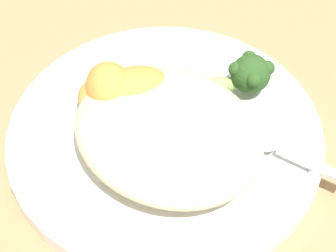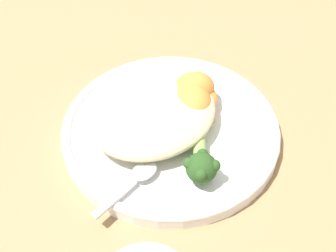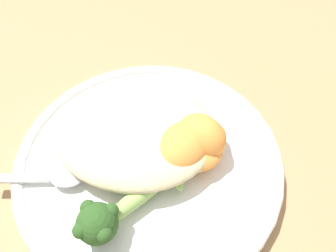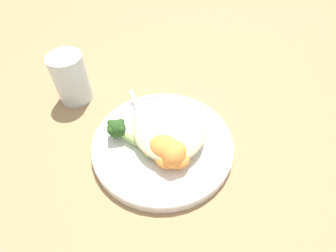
% 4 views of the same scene
% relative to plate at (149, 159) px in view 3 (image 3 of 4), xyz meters
% --- Properties ---
extents(ground_plane, '(4.00, 4.00, 0.00)m').
position_rel_plate_xyz_m(ground_plane, '(-0.01, 0.01, -0.01)').
color(ground_plane, '#9E7A51').
extents(plate, '(0.28, 0.28, 0.02)m').
position_rel_plate_xyz_m(plate, '(0.00, 0.00, 0.00)').
color(plate, white).
rests_on(plate, ground_plane).
extents(quinoa_mound, '(0.17, 0.14, 0.04)m').
position_rel_plate_xyz_m(quinoa_mound, '(-0.02, 0.01, 0.03)').
color(quinoa_mound, beige).
rests_on(quinoa_mound, plate).
extents(broccoli_stalk_0, '(0.06, 0.09, 0.03)m').
position_rel_plate_xyz_m(broccoli_stalk_0, '(0.01, 0.01, 0.02)').
color(broccoli_stalk_0, '#8EB25B').
rests_on(broccoli_stalk_0, plate).
extents(broccoli_stalk_1, '(0.09, 0.08, 0.03)m').
position_rel_plate_xyz_m(broccoli_stalk_1, '(-0.01, 0.02, 0.02)').
color(broccoli_stalk_1, '#8EB25B').
rests_on(broccoli_stalk_1, plate).
extents(broccoli_stalk_2, '(0.11, 0.05, 0.03)m').
position_rel_plate_xyz_m(broccoli_stalk_2, '(-0.03, -0.01, 0.02)').
color(broccoli_stalk_2, '#8EB25B').
rests_on(broccoli_stalk_2, plate).
extents(broccoli_stalk_3, '(0.09, 0.05, 0.03)m').
position_rel_plate_xyz_m(broccoli_stalk_3, '(-0.00, -0.03, 0.02)').
color(broccoli_stalk_3, '#8EB25B').
rests_on(broccoli_stalk_3, plate).
extents(broccoli_stalk_4, '(0.09, 0.11, 0.04)m').
position_rel_plate_xyz_m(broccoli_stalk_4, '(-0.02, -0.07, 0.03)').
color(broccoli_stalk_4, '#8EB25B').
rests_on(broccoli_stalk_4, plate).
extents(sweet_potato_chunk_0, '(0.09, 0.08, 0.03)m').
position_rel_plate_xyz_m(sweet_potato_chunk_0, '(0.04, 0.01, 0.02)').
color(sweet_potato_chunk_0, orange).
rests_on(sweet_potato_chunk_0, plate).
extents(sweet_potato_chunk_1, '(0.08, 0.08, 0.03)m').
position_rel_plate_xyz_m(sweet_potato_chunk_1, '(0.05, 0.01, 0.03)').
color(sweet_potato_chunk_1, orange).
rests_on(sweet_potato_chunk_1, plate).
extents(sweet_potato_chunk_2, '(0.08, 0.08, 0.04)m').
position_rel_plate_xyz_m(sweet_potato_chunk_2, '(0.03, 0.00, 0.03)').
color(sweet_potato_chunk_2, orange).
rests_on(sweet_potato_chunk_2, plate).
extents(sweet_potato_chunk_3, '(0.07, 0.06, 0.04)m').
position_rel_plate_xyz_m(sweet_potato_chunk_3, '(0.05, 0.01, 0.03)').
color(sweet_potato_chunk_3, orange).
rests_on(sweet_potato_chunk_3, plate).
extents(spoon, '(0.10, 0.03, 0.01)m').
position_rel_plate_xyz_m(spoon, '(-0.08, -0.04, 0.01)').
color(spoon, silver).
rests_on(spoon, plate).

